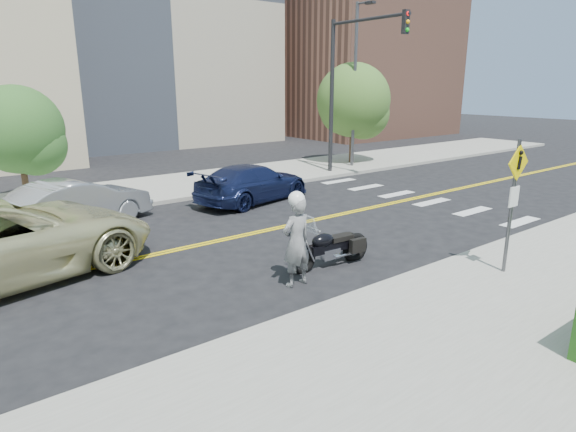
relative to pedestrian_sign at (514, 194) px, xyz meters
The scene contains 14 objects.
ground_plane 7.83m from the pedestrian_sign, 123.64° to the left, with size 120.00×120.00×0.00m, color black.
sidewalk_near 4.75m from the pedestrian_sign, 164.21° to the right, with size 60.00×5.00×0.15m, color #9E9B91.
sidewalk_far 14.56m from the pedestrian_sign, 106.91° to the left, with size 60.00×5.00×0.15m, color #9E9B91.
building_mid 33.51m from the pedestrian_sign, 83.29° to the left, with size 18.00×14.00×20.00m, color #A39984.
building_right 34.41m from the pedestrian_sign, 50.36° to the left, with size 14.00×12.00×12.00m, color #8C5947.
lamp_post 15.16m from the pedestrian_sign, 58.67° to the left, with size 0.16×0.16×8.00m, color #4C4C51.
traffic_light 13.06m from the pedestrian_sign, 63.01° to the left, with size 0.28×4.50×7.00m.
pedestrian_sign is the anchor object (origin of this frame).
motorcyclist 4.86m from the pedestrian_sign, 147.87° to the left, with size 0.75×0.51×2.12m.
motorcycle 4.17m from the pedestrian_sign, 131.95° to the left, with size 2.26×0.69×1.37m, color black, non-canonical shape.
parked_car_silver 12.16m from the pedestrian_sign, 123.31° to the left, with size 1.59×4.57×1.51m, color #96989D.
parked_car_blue 9.81m from the pedestrian_sign, 92.68° to the left, with size 1.98×4.88×1.42m, color #19224C.
tree_far_a 16.22m from the pedestrian_sign, 116.82° to the left, with size 3.14×3.14×4.29m.
tree_far_b 16.27m from the pedestrian_sign, 57.77° to the left, with size 3.93×3.93×5.43m.
Camera 1 is at (-5.95, -11.48, 4.27)m, focal length 30.00 mm.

